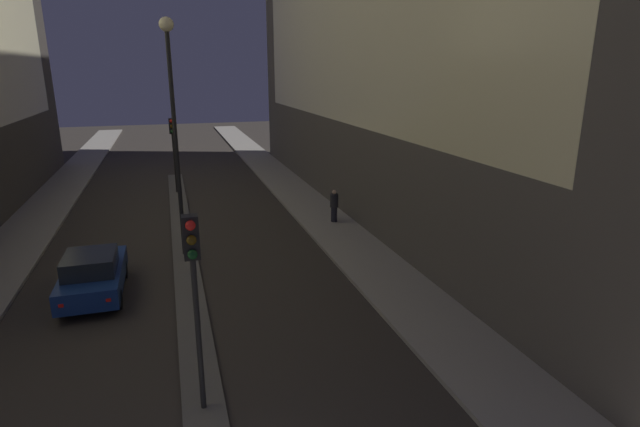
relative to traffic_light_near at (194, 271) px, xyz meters
The scene contains 6 objects.
median_strip 12.18m from the traffic_light_near, 90.00° to the left, with size 0.94×29.14×0.11m.
traffic_light_near is the anchor object (origin of this frame).
traffic_light_mid 20.86m from the traffic_light_near, 90.00° to the left, with size 0.32×0.42×4.40m.
street_lamp 10.32m from the traffic_light_near, 90.00° to the left, with size 0.52×0.52×8.95m.
car_left_lane 8.05m from the traffic_light_near, 113.14° to the left, with size 1.83×4.08×1.57m.
pedestrian_on_right_sidewalk 14.44m from the traffic_light_near, 59.89° to the left, with size 0.40×0.40×1.58m.
Camera 1 is at (-0.28, -5.83, 7.28)m, focal length 28.00 mm.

